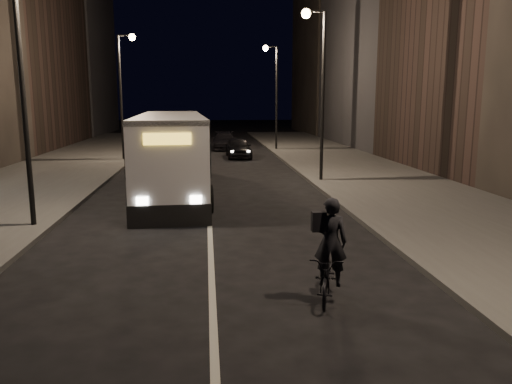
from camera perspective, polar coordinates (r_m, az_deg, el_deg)
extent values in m
plane|color=black|center=(12.78, -5.15, -8.17)|extent=(180.00, 180.00, 0.00)
cube|color=#3D3D3A|center=(27.77, 12.32, 1.98)|extent=(7.00, 70.00, 0.16)
cube|color=#3D3D3A|center=(27.73, -23.36, 1.34)|extent=(7.00, 70.00, 0.16)
cube|color=black|center=(43.22, 17.09, 18.61)|extent=(8.00, 61.00, 21.00)
cylinder|color=black|center=(24.77, 7.64, 10.60)|extent=(0.16, 0.16, 8.00)
cube|color=black|center=(25.00, 6.81, 19.82)|extent=(0.90, 0.08, 0.08)
sphere|color=#FFD18C|center=(24.90, 5.73, 19.65)|extent=(0.44, 0.44, 0.44)
cylinder|color=black|center=(40.51, 2.36, 10.61)|extent=(0.16, 0.16, 8.00)
cube|color=black|center=(40.65, 1.75, 16.26)|extent=(0.90, 0.08, 0.08)
sphere|color=#FFD18C|center=(40.59, 1.10, 16.13)|extent=(0.44, 0.44, 0.44)
cylinder|color=black|center=(17.03, -25.06, 9.79)|extent=(0.16, 0.16, 8.00)
cylinder|color=black|center=(34.55, -15.18, 10.28)|extent=(0.16, 0.16, 8.00)
cube|color=black|center=(34.73, -14.75, 16.92)|extent=(0.90, 0.08, 0.08)
sphere|color=#FFD18C|center=(34.65, -13.97, 16.80)|extent=(0.44, 0.44, 0.44)
cube|color=silver|center=(22.45, -9.62, 4.27)|extent=(3.29, 12.88, 3.40)
cube|color=black|center=(22.40, -9.66, 5.49)|extent=(3.35, 12.45, 1.22)
cube|color=silver|center=(22.33, -9.75, 8.48)|extent=(3.31, 12.88, 0.19)
cube|color=gold|center=(15.99, -10.11, 5.99)|extent=(1.49, 0.20, 0.37)
cylinder|color=black|center=(18.29, -13.90, -1.00)|extent=(0.42, 1.08, 1.06)
cylinder|color=black|center=(18.23, -5.55, -0.78)|extent=(0.42, 1.08, 1.06)
cylinder|color=black|center=(26.65, -12.27, 2.61)|extent=(0.42, 1.08, 1.06)
cylinder|color=black|center=(26.61, -6.55, 2.77)|extent=(0.42, 1.08, 1.06)
imported|color=black|center=(10.57, 8.12, -9.42)|extent=(1.17, 2.01, 1.00)
imported|color=black|center=(10.15, 8.50, -5.65)|extent=(0.76, 0.60, 1.82)
imported|color=black|center=(35.75, -2.02, 5.11)|extent=(1.77, 4.25, 1.44)
imported|color=#3D3D40|center=(35.26, -10.34, 4.91)|extent=(2.07, 4.67, 1.49)
imported|color=black|center=(41.88, -3.64, 5.86)|extent=(2.15, 4.90, 1.40)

